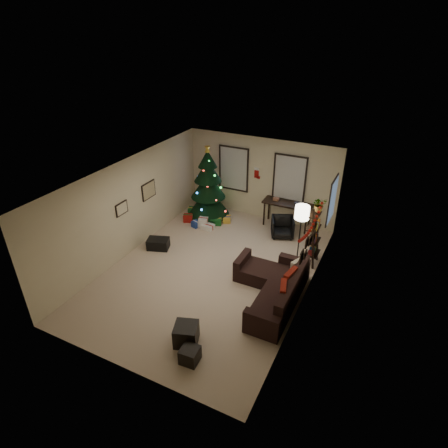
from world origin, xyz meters
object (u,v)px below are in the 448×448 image
Objects in this scene: sofa at (275,288)px; bookshelf at (314,237)px; desk_chair at (282,227)px; desk at (288,206)px; christmas_tree at (208,188)px.

bookshelf is (0.43, 1.79, 0.57)m from sofa.
sofa is 4.02× the size of desk_chair.
desk reaches higher than sofa.
desk_chair is (0.08, -0.65, -0.43)m from desk.
christmas_tree is 2.60m from desk.
sofa is (3.36, -2.95, -0.78)m from christmas_tree.
sofa is 3.61m from desk.
sofa is 2.93m from desk_chair.
christmas_tree reaches higher than desk_chair.
desk_chair is 1.66m from bookshelf.
bookshelf reaches higher than sofa.
desk is (-0.83, 3.48, 0.47)m from sofa.
sofa is at bearing -97.59° from desk_chair.
christmas_tree is 1.64× the size of desk.
desk is at bearing 74.89° from desk_chair.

